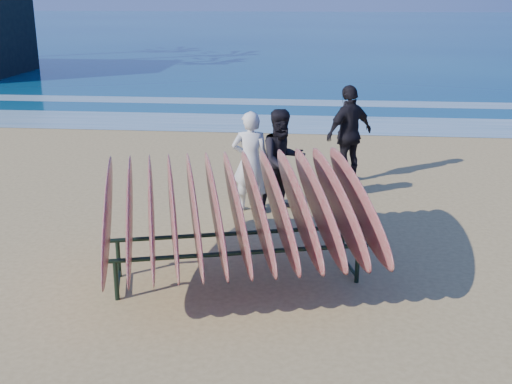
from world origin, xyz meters
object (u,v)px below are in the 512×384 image
surfboard_rack (236,209)px  person_dark_b (349,134)px  person_white (251,162)px  person_dark_a (282,160)px

surfboard_rack → person_dark_b: person_dark_b is taller
surfboard_rack → person_dark_b: bearing=56.4°
surfboard_rack → person_dark_b: 4.85m
surfboard_rack → person_white: bearing=77.5°
person_dark_a → person_dark_b: person_dark_b is taller
person_dark_b → person_dark_a: bearing=16.4°
person_white → person_dark_a: bearing=-172.2°
surfboard_rack → person_dark_a: bearing=66.8°
person_dark_a → surfboard_rack: bearing=-129.9°
surfboard_rack → person_white: size_ratio=2.27×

